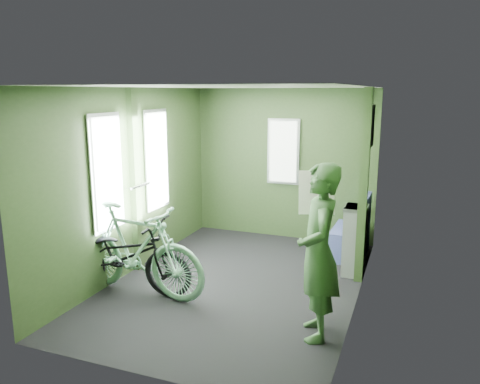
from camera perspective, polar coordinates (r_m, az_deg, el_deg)
The scene contains 6 objects.
room at distance 5.36m, azimuth -0.60°, elevation 3.41°, with size 4.00×4.02×2.31m.
bicycle_black at distance 5.66m, azimuth -13.72°, elevation -11.63°, with size 0.58×1.66×0.87m, color black.
bicycle_mint at distance 5.56m, azimuth -12.37°, elevation -12.03°, with size 0.50×1.76×1.06m, color #86CCA4.
passenger at distance 4.34m, azimuth 9.54°, elevation -7.21°, with size 0.56×0.74×1.64m.
waste_box at distance 6.01m, azimuth 13.80°, elevation -5.76°, with size 0.26×0.36×0.88m, color slate.
bench_seat at distance 6.69m, azimuth 13.41°, elevation -5.55°, with size 0.47×0.82×0.86m.
Camera 1 is at (1.89, -4.89, 2.26)m, focal length 35.00 mm.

